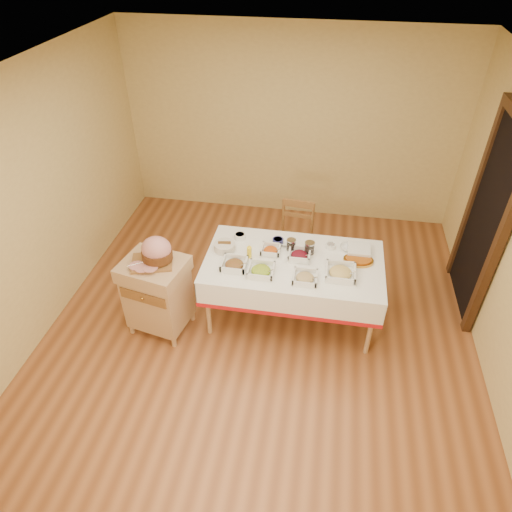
{
  "coord_description": "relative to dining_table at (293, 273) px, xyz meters",
  "views": [
    {
      "loc": [
        0.54,
        -3.37,
        3.63
      ],
      "look_at": [
        -0.08,
        0.2,
        0.85
      ],
      "focal_mm": 32.0,
      "sensor_mm": 36.0,
      "label": 1
    }
  ],
  "objects": [
    {
      "name": "bowl_small_imported",
      "position": [
        0.53,
        0.29,
        0.19
      ],
      "size": [
        0.19,
        0.19,
        0.05
      ],
      "primitive_type": "imported",
      "rotation": [
        0.0,
        0.0,
        0.2
      ],
      "color": "silver",
      "rests_on": "dining_table"
    },
    {
      "name": "small_bowl_mid",
      "position": [
        -0.2,
        0.28,
        0.19
      ],
      "size": [
        0.12,
        0.12,
        0.05
      ],
      "color": "navy",
      "rests_on": "dining_table"
    },
    {
      "name": "ham_on_board",
      "position": [
        -1.31,
        -0.38,
        0.39
      ],
      "size": [
        0.42,
        0.4,
        0.27
      ],
      "color": "brown",
      "rests_on": "butcher_cart"
    },
    {
      "name": "plate_stack",
      "position": [
        0.65,
        0.24,
        0.2
      ],
      "size": [
        0.23,
        0.23,
        0.07
      ],
      "color": "silver",
      "rests_on": "dining_table"
    },
    {
      "name": "preserve_jar_left",
      "position": [
        -0.05,
        0.18,
        0.22
      ],
      "size": [
        0.1,
        0.1,
        0.13
      ],
      "color": "silver",
      "rests_on": "dining_table"
    },
    {
      "name": "small_bowl_left",
      "position": [
        -0.62,
        0.29,
        0.19
      ],
      "size": [
        0.12,
        0.12,
        0.06
      ],
      "color": "silver",
      "rests_on": "dining_table"
    },
    {
      "name": "serving_dish_d",
      "position": [
        0.47,
        -0.15,
        0.2
      ],
      "size": [
        0.29,
        0.29,
        0.11
      ],
      "color": "silver",
      "rests_on": "dining_table"
    },
    {
      "name": "bread_basket",
      "position": [
        -0.74,
        0.06,
        0.2
      ],
      "size": [
        0.22,
        0.22,
        0.1
      ],
      "color": "silver",
      "rests_on": "dining_table"
    },
    {
      "name": "dining_chair",
      "position": [
        -0.06,
        0.8,
        -0.13
      ],
      "size": [
        0.45,
        0.44,
        0.92
      ],
      "color": "brown",
      "rests_on": "ground"
    },
    {
      "name": "brass_platter",
      "position": [
        0.65,
        0.1,
        0.18
      ],
      "size": [
        0.31,
        0.22,
        0.04
      ],
      "color": "gold",
      "rests_on": "dining_table"
    },
    {
      "name": "bowl_white_imported",
      "position": [
        -0.11,
        0.27,
        0.18
      ],
      "size": [
        0.16,
        0.16,
        0.04
      ],
      "primitive_type": "imported",
      "rotation": [
        0.0,
        0.0,
        0.13
      ],
      "color": "silver",
      "rests_on": "dining_table"
    },
    {
      "name": "serving_dish_f",
      "position": [
        0.05,
        0.06,
        0.2
      ],
      "size": [
        0.24,
        0.22,
        0.11
      ],
      "color": "silver",
      "rests_on": "dining_table"
    },
    {
      "name": "serving_dish_a",
      "position": [
        -0.58,
        -0.2,
        0.2
      ],
      "size": [
        0.25,
        0.25,
        0.11
      ],
      "color": "silver",
      "rests_on": "dining_table"
    },
    {
      "name": "serving_dish_b",
      "position": [
        -0.3,
        -0.25,
        0.19
      ],
      "size": [
        0.25,
        0.25,
        0.1
      ],
      "color": "silver",
      "rests_on": "dining_table"
    },
    {
      "name": "small_bowl_right",
      "position": [
        0.36,
        0.28,
        0.19
      ],
      "size": [
        0.1,
        0.1,
        0.05
      ],
      "color": "silver",
      "rests_on": "dining_table"
    },
    {
      "name": "butcher_cart",
      "position": [
        -1.35,
        -0.42,
        -0.11
      ],
      "size": [
        0.7,
        0.62,
        0.87
      ],
      "color": "tan",
      "rests_on": "ground"
    },
    {
      "name": "serving_dish_c",
      "position": [
        0.14,
        -0.29,
        0.19
      ],
      "size": [
        0.23,
        0.23,
        0.09
      ],
      "color": "silver",
      "rests_on": "dining_table"
    },
    {
      "name": "serving_dish_e",
      "position": [
        -0.25,
        0.1,
        0.19
      ],
      "size": [
        0.2,
        0.19,
        0.09
      ],
      "color": "silver",
      "rests_on": "dining_table"
    },
    {
      "name": "preserve_jar_right",
      "position": [
        0.14,
        0.16,
        0.22
      ],
      "size": [
        0.11,
        0.11,
        0.13
      ],
      "color": "silver",
      "rests_on": "dining_table"
    },
    {
      "name": "room_shell",
      "position": [
        -0.3,
        -0.3,
        0.7
      ],
      "size": [
        5.0,
        5.0,
        5.0
      ],
      "color": "#97572E",
      "rests_on": "ground"
    },
    {
      "name": "mustard_bottle",
      "position": [
        -0.46,
        -0.02,
        0.23
      ],
      "size": [
        0.05,
        0.05,
        0.15
      ],
      "color": "yellow",
      "rests_on": "dining_table"
    },
    {
      "name": "dining_table",
      "position": [
        0.0,
        0.0,
        0.0
      ],
      "size": [
        1.82,
        1.02,
        0.76
      ],
      "color": "tan",
      "rests_on": "ground"
    },
    {
      "name": "doorway",
      "position": [
        1.9,
        0.6,
        0.51
      ],
      "size": [
        0.09,
        1.1,
        2.2
      ],
      "color": "black",
      "rests_on": "ground"
    }
  ]
}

